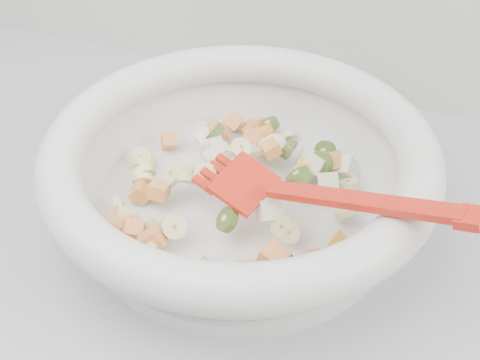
% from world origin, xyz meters
% --- Properties ---
extents(mixing_bowl, '(0.44, 0.40, 0.14)m').
position_xyz_m(mixing_bowl, '(-0.14, 1.45, 0.96)').
color(mixing_bowl, silver).
rests_on(mixing_bowl, counter).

